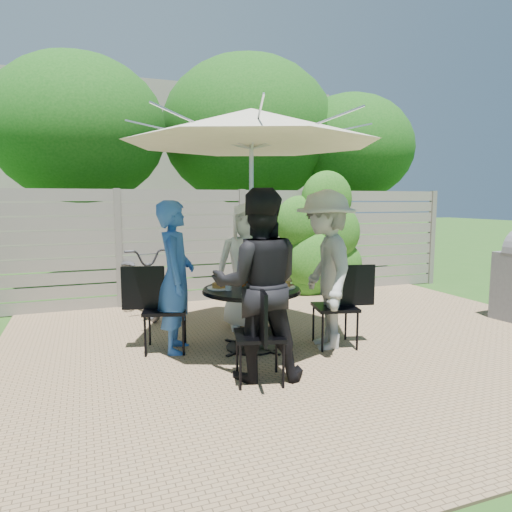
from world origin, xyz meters
name	(u,v)px	position (x,y,z in m)	size (l,w,h in m)	color
backyard_envelope	(169,170)	(0.09, 10.29, 2.61)	(60.00, 60.00, 5.00)	#29561A
patio_table	(252,307)	(-0.77, 0.42, 0.49)	(1.32, 1.32, 0.70)	black
umbrella	(251,127)	(-0.77, 0.42, 2.45)	(3.36, 3.36, 2.64)	silver
chair_back	(246,307)	(-0.51, 1.34, 0.25)	(0.47, 0.63, 0.84)	black
person_back	(247,267)	(-0.54, 1.21, 0.82)	(0.80, 0.52, 1.64)	silver
chair_left	(164,326)	(-1.70, 0.68, 0.29)	(0.73, 0.56, 0.96)	black
person_left	(176,277)	(-1.57, 0.64, 0.84)	(0.61, 0.40, 1.67)	#295AB2
chair_front	(259,354)	(-1.03, -0.51, 0.28)	(0.53, 0.70, 0.92)	black
person_front	(258,285)	(-1.00, -0.38, 0.89)	(0.87, 0.68, 1.78)	black
chair_right	(336,323)	(0.16, 0.15, 0.29)	(0.72, 0.55, 0.95)	black
person_right	(325,270)	(0.03, 0.19, 0.89)	(1.16, 0.66, 1.79)	#A8A9A4
plate_back	(249,280)	(-0.67, 0.76, 0.73)	(0.26, 0.26, 0.06)	white
plate_left	(219,286)	(-1.12, 0.51, 0.73)	(0.26, 0.26, 0.06)	white
plate_front	(254,292)	(-0.87, 0.07, 0.73)	(0.26, 0.26, 0.06)	white
plate_right	(284,285)	(-0.42, 0.32, 0.73)	(0.26, 0.26, 0.06)	white
plate_extra	(271,291)	(-0.68, 0.08, 0.73)	(0.24, 0.24, 0.06)	white
glass_back	(241,278)	(-0.80, 0.69, 0.77)	(0.07, 0.07, 0.14)	silver
glass_left	(228,284)	(-1.05, 0.39, 0.77)	(0.07, 0.07, 0.14)	silver
glass_front	(263,286)	(-0.74, 0.14, 0.77)	(0.07, 0.07, 0.14)	silver
glass_right	(274,280)	(-0.49, 0.45, 0.77)	(0.07, 0.07, 0.14)	silver
syrup_jug	(246,280)	(-0.81, 0.48, 0.78)	(0.09, 0.09, 0.16)	#59280C
coffee_cup	(259,279)	(-0.61, 0.60, 0.76)	(0.08, 0.08, 0.12)	#C6B293
bicycle	(137,279)	(-1.78, 2.60, 0.50)	(0.67, 1.91, 1.01)	#333338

